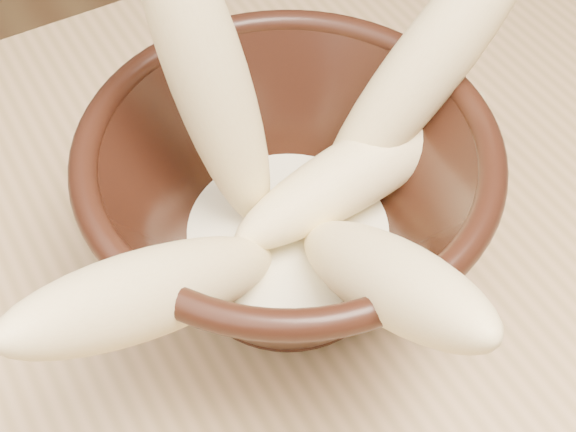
# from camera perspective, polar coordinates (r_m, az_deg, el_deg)

# --- Properties ---
(bowl) EXTENTS (0.23, 0.23, 0.13)m
(bowl) POSITION_cam_1_polar(r_m,az_deg,el_deg) (0.46, 0.00, 0.83)
(bowl) COLOR black
(bowl) RESTS_ON table
(milk_puddle) EXTENTS (0.13, 0.13, 0.02)m
(milk_puddle) POSITION_cam_1_polar(r_m,az_deg,el_deg) (0.48, 0.00, -1.49)
(milk_puddle) COLOR #F8F1C8
(milk_puddle) RESTS_ON bowl
(banana_upright) EXTENTS (0.08, 0.11, 0.21)m
(banana_upright) POSITION_cam_1_polar(r_m,az_deg,el_deg) (0.43, -5.70, 9.91)
(banana_upright) COLOR #EDD28C
(banana_upright) RESTS_ON bowl
(banana_left) EXTENTS (0.19, 0.11, 0.16)m
(banana_left) POSITION_cam_1_polar(r_m,az_deg,el_deg) (0.39, -9.06, -5.16)
(banana_left) COLOR #EDD28C
(banana_left) RESTS_ON bowl
(banana_right) EXTENTS (0.16, 0.05, 0.18)m
(banana_right) POSITION_cam_1_polar(r_m,az_deg,el_deg) (0.46, 9.57, 10.20)
(banana_right) COLOR #EDD28C
(banana_right) RESTS_ON bowl
(banana_across) EXTENTS (0.19, 0.06, 0.06)m
(banana_across) POSITION_cam_1_polar(r_m,az_deg,el_deg) (0.48, 5.62, 3.55)
(banana_across) COLOR #EDD28C
(banana_across) RESTS_ON bowl
(banana_front) EXTENTS (0.06, 0.18, 0.15)m
(banana_front) POSITION_cam_1_polar(r_m,az_deg,el_deg) (0.39, 6.83, -4.32)
(banana_front) COLOR #EDD28C
(banana_front) RESTS_ON bowl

